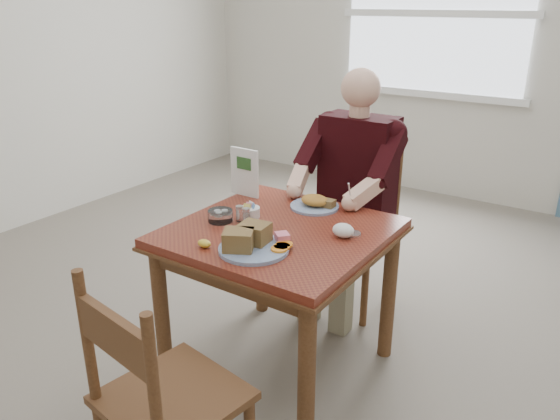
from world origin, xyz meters
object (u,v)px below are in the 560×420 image
Objects in this scene: near_plate at (252,242)px; chair_far at (356,227)px; far_plate at (316,203)px; diner at (352,176)px; chair_near at (161,401)px; table at (280,251)px.

chair_far is at bearing 91.69° from near_plate.
far_plate is (-0.03, 0.56, -0.01)m from near_plate.
near_plate is (0.03, -1.05, 0.31)m from chair_far.
diner is at bearing -89.99° from chair_far.
chair_far is at bearing 94.59° from chair_near.
chair_far reaches higher than far_plate.
diner is at bearing 90.37° from far_plate.
table is 3.77× the size of far_plate.
chair_far is 1.09m from near_plate.
chair_near is (0.14, -1.69, 0.00)m from chair_far.
chair_near is 3.90× the size of far_plate.
near_plate is 0.57m from far_plate.
near_plate is (0.03, -0.96, -0.02)m from diner.
chair_far reaches higher than table.
far_plate is (-0.13, 1.21, 0.30)m from chair_near.
diner is 3.69× the size of near_plate.
near_plate is at bearing -88.31° from chair_far.
table is 0.97× the size of chair_far.
near_plate is at bearing 99.25° from chair_near.
table is at bearing -90.00° from chair_far.
diner is (0.00, -0.09, 0.33)m from chair_far.
diner reaches higher than far_plate.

